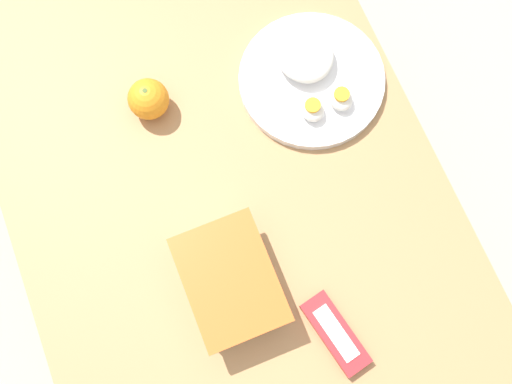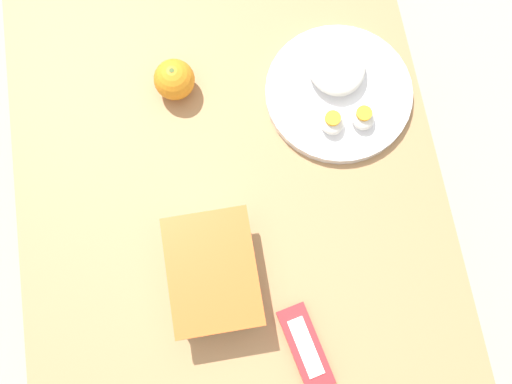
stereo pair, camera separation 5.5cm
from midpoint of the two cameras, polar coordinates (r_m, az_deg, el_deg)
The scene contains 6 objects.
ground_plane at distance 1.71m, azimuth -2.50°, elevation -6.61°, with size 10.00×10.00×0.00m, color #B2A899.
table at distance 1.10m, azimuth -3.85°, elevation -1.98°, with size 1.21×0.73×0.70m.
food_container at distance 0.96m, azimuth -4.08°, elevation -8.73°, with size 0.19×0.14×0.07m.
orange_fruit at distance 1.06m, azimuth -11.69°, elevation 8.51°, with size 0.07×0.07×0.07m.
rice_plate at distance 1.08m, azimuth 3.74°, elevation 11.02°, with size 0.26×0.26×0.06m.
candy_bar at distance 0.98m, azimuth 5.95°, elevation -13.41°, with size 0.14×0.07×0.02m.
Camera 1 is at (-0.25, 0.05, 1.69)m, focal length 42.00 mm.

